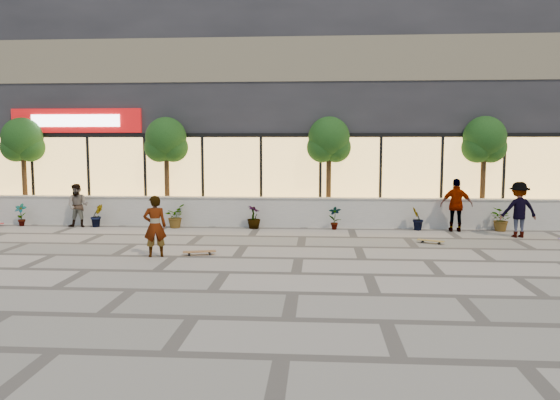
# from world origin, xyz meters

# --- Properties ---
(ground) EXTENTS (80.00, 80.00, 0.00)m
(ground) POSITION_xyz_m (0.00, 0.00, 0.00)
(ground) COLOR #AAA093
(ground) RESTS_ON ground
(planter_wall) EXTENTS (22.00, 0.42, 1.04)m
(planter_wall) POSITION_xyz_m (0.00, 7.00, 0.52)
(planter_wall) COLOR silver
(planter_wall) RESTS_ON ground
(retail_building) EXTENTS (24.00, 9.17, 8.50)m
(retail_building) POSITION_xyz_m (-0.00, 12.49, 4.25)
(retail_building) COLOR #25252A
(retail_building) RESTS_ON ground
(shrub_a) EXTENTS (0.43, 0.29, 0.81)m
(shrub_a) POSITION_xyz_m (-8.50, 6.45, 0.41)
(shrub_a) COLOR #183C13
(shrub_a) RESTS_ON ground
(shrub_b) EXTENTS (0.57, 0.57, 0.81)m
(shrub_b) POSITION_xyz_m (-5.70, 6.45, 0.41)
(shrub_b) COLOR #183C13
(shrub_b) RESTS_ON ground
(shrub_c) EXTENTS (0.68, 0.77, 0.81)m
(shrub_c) POSITION_xyz_m (-2.90, 6.45, 0.41)
(shrub_c) COLOR #183C13
(shrub_c) RESTS_ON ground
(shrub_d) EXTENTS (0.64, 0.64, 0.81)m
(shrub_d) POSITION_xyz_m (-0.10, 6.45, 0.41)
(shrub_d) COLOR #183C13
(shrub_d) RESTS_ON ground
(shrub_e) EXTENTS (0.46, 0.35, 0.81)m
(shrub_e) POSITION_xyz_m (2.70, 6.45, 0.41)
(shrub_e) COLOR #183C13
(shrub_e) RESTS_ON ground
(shrub_f) EXTENTS (0.55, 0.57, 0.81)m
(shrub_f) POSITION_xyz_m (5.50, 6.45, 0.41)
(shrub_f) COLOR #183C13
(shrub_f) RESTS_ON ground
(shrub_g) EXTENTS (0.77, 0.84, 0.81)m
(shrub_g) POSITION_xyz_m (8.30, 6.45, 0.41)
(shrub_g) COLOR #183C13
(shrub_g) RESTS_ON ground
(tree_west) EXTENTS (1.60, 1.50, 3.92)m
(tree_west) POSITION_xyz_m (-9.00, 7.70, 2.99)
(tree_west) COLOR #423117
(tree_west) RESTS_ON ground
(tree_midwest) EXTENTS (1.60, 1.50, 3.92)m
(tree_midwest) POSITION_xyz_m (-3.50, 7.70, 2.99)
(tree_midwest) COLOR #423117
(tree_midwest) RESTS_ON ground
(tree_mideast) EXTENTS (1.60, 1.50, 3.92)m
(tree_mideast) POSITION_xyz_m (2.50, 7.70, 2.99)
(tree_mideast) COLOR #423117
(tree_mideast) RESTS_ON ground
(tree_east) EXTENTS (1.60, 1.50, 3.92)m
(tree_east) POSITION_xyz_m (8.00, 7.70, 2.99)
(tree_east) COLOR #423117
(tree_east) RESTS_ON ground
(skater_center) EXTENTS (0.68, 0.56, 1.62)m
(skater_center) POSITION_xyz_m (-2.12, 1.59, 0.81)
(skater_center) COLOR white
(skater_center) RESTS_ON ground
(skater_left) EXTENTS (0.77, 0.61, 1.54)m
(skater_left) POSITION_xyz_m (-6.32, 6.30, 0.77)
(skater_left) COLOR #988D62
(skater_left) RESTS_ON ground
(skater_right_near) EXTENTS (1.10, 0.58, 1.78)m
(skater_right_near) POSITION_xyz_m (6.75, 6.30, 0.89)
(skater_right_near) COLOR silver
(skater_right_near) RESTS_ON ground
(skater_right_far) EXTENTS (1.17, 0.72, 1.75)m
(skater_right_far) POSITION_xyz_m (8.43, 5.31, 0.88)
(skater_right_far) COLOR maroon
(skater_right_far) RESTS_ON ground
(skateboard_center) EXTENTS (0.90, 0.43, 0.10)m
(skateboard_center) POSITION_xyz_m (-1.02, 1.87, 0.09)
(skateboard_center) COLOR brown
(skateboard_center) RESTS_ON ground
(skateboard_right_near) EXTENTS (0.80, 0.52, 0.10)m
(skateboard_right_near) POSITION_xyz_m (5.46, 4.01, 0.08)
(skateboard_right_near) COLOR olive
(skateboard_right_near) RESTS_ON ground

